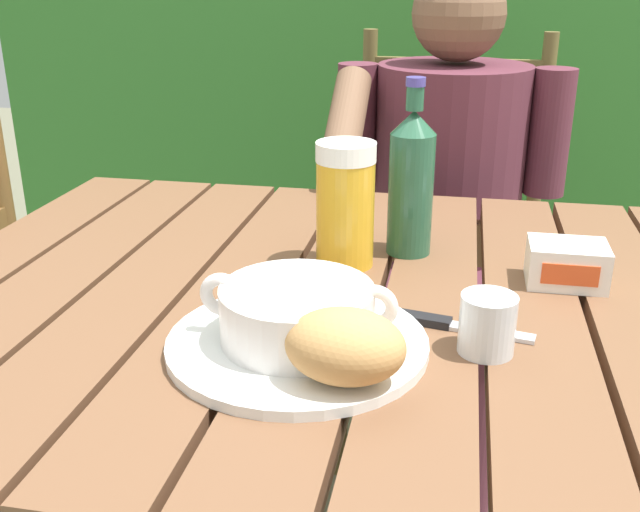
{
  "coord_description": "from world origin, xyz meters",
  "views": [
    {
      "loc": [
        0.15,
        -0.86,
        1.16
      ],
      "look_at": [
        -0.01,
        -0.06,
        0.84
      ],
      "focal_mm": 41.5,
      "sensor_mm": 36.0,
      "label": 1
    }
  ],
  "objects_px": {
    "chair_near_diner": "(444,256)",
    "beer_glass": "(343,205)",
    "butter_tub": "(567,264)",
    "soup_bowl": "(297,312)",
    "water_glass_small": "(487,324)",
    "person_eating": "(445,198)",
    "beer_bottle": "(411,181)",
    "bread_roll": "(345,346)",
    "table_knife": "(448,324)",
    "serving_plate": "(297,343)"
  },
  "relations": [
    {
      "from": "beer_glass",
      "to": "butter_tub",
      "type": "bearing_deg",
      "value": -2.34
    },
    {
      "from": "person_eating",
      "to": "beer_glass",
      "type": "bearing_deg",
      "value": -102.01
    },
    {
      "from": "soup_bowl",
      "to": "water_glass_small",
      "type": "bearing_deg",
      "value": 8.8
    },
    {
      "from": "serving_plate",
      "to": "beer_glass",
      "type": "relative_size",
      "value": 1.65
    },
    {
      "from": "chair_near_diner",
      "to": "butter_tub",
      "type": "height_order",
      "value": "chair_near_diner"
    },
    {
      "from": "beer_bottle",
      "to": "butter_tub",
      "type": "distance_m",
      "value": 0.24
    },
    {
      "from": "chair_near_diner",
      "to": "person_eating",
      "type": "relative_size",
      "value": 0.86
    },
    {
      "from": "chair_near_diner",
      "to": "beer_bottle",
      "type": "bearing_deg",
      "value": -93.35
    },
    {
      "from": "beer_bottle",
      "to": "serving_plate",
      "type": "bearing_deg",
      "value": -106.75
    },
    {
      "from": "table_knife",
      "to": "water_glass_small",
      "type": "bearing_deg",
      "value": -50.68
    },
    {
      "from": "bread_roll",
      "to": "table_knife",
      "type": "distance_m",
      "value": 0.19
    },
    {
      "from": "beer_glass",
      "to": "water_glass_small",
      "type": "relative_size",
      "value": 2.63
    },
    {
      "from": "person_eating",
      "to": "beer_bottle",
      "type": "bearing_deg",
      "value": -94.3
    },
    {
      "from": "beer_bottle",
      "to": "beer_glass",
      "type": "bearing_deg",
      "value": -143.55
    },
    {
      "from": "person_eating",
      "to": "water_glass_small",
      "type": "bearing_deg",
      "value": -85.33
    },
    {
      "from": "water_glass_small",
      "to": "soup_bowl",
      "type": "bearing_deg",
      "value": -171.2
    },
    {
      "from": "soup_bowl",
      "to": "beer_glass",
      "type": "bearing_deg",
      "value": 88.06
    },
    {
      "from": "bread_roll",
      "to": "table_knife",
      "type": "relative_size",
      "value": 0.75
    },
    {
      "from": "beer_glass",
      "to": "beer_bottle",
      "type": "relative_size",
      "value": 0.69
    },
    {
      "from": "serving_plate",
      "to": "butter_tub",
      "type": "bearing_deg",
      "value": 38.0
    },
    {
      "from": "beer_bottle",
      "to": "table_knife",
      "type": "height_order",
      "value": "beer_bottle"
    },
    {
      "from": "beer_glass",
      "to": "soup_bowl",
      "type": "bearing_deg",
      "value": -91.94
    },
    {
      "from": "serving_plate",
      "to": "table_knife",
      "type": "distance_m",
      "value": 0.18
    },
    {
      "from": "beer_bottle",
      "to": "table_knife",
      "type": "distance_m",
      "value": 0.26
    },
    {
      "from": "soup_bowl",
      "to": "water_glass_small",
      "type": "relative_size",
      "value": 3.29
    },
    {
      "from": "chair_near_diner",
      "to": "soup_bowl",
      "type": "relative_size",
      "value": 4.69
    },
    {
      "from": "person_eating",
      "to": "beer_bottle",
      "type": "height_order",
      "value": "person_eating"
    },
    {
      "from": "chair_near_diner",
      "to": "soup_bowl",
      "type": "height_order",
      "value": "chair_near_diner"
    },
    {
      "from": "butter_tub",
      "to": "chair_near_diner",
      "type": "bearing_deg",
      "value": 101.78
    },
    {
      "from": "beer_bottle",
      "to": "person_eating",
      "type": "bearing_deg",
      "value": 85.7
    },
    {
      "from": "beer_bottle",
      "to": "water_glass_small",
      "type": "height_order",
      "value": "beer_bottle"
    },
    {
      "from": "person_eating",
      "to": "table_knife",
      "type": "distance_m",
      "value": 0.77
    },
    {
      "from": "soup_bowl",
      "to": "butter_tub",
      "type": "bearing_deg",
      "value": 38.0
    },
    {
      "from": "beer_glass",
      "to": "serving_plate",
      "type": "bearing_deg",
      "value": -91.94
    },
    {
      "from": "serving_plate",
      "to": "butter_tub",
      "type": "xyz_separation_m",
      "value": [
        0.31,
        0.24,
        0.02
      ]
    },
    {
      "from": "chair_near_diner",
      "to": "beer_bottle",
      "type": "xyz_separation_m",
      "value": [
        -0.04,
        -0.73,
        0.39
      ]
    },
    {
      "from": "serving_plate",
      "to": "beer_bottle",
      "type": "height_order",
      "value": "beer_bottle"
    },
    {
      "from": "bread_roll",
      "to": "table_knife",
      "type": "bearing_deg",
      "value": 58.44
    },
    {
      "from": "serving_plate",
      "to": "chair_near_diner",
      "type": "bearing_deg",
      "value": 82.51
    },
    {
      "from": "bread_roll",
      "to": "water_glass_small",
      "type": "bearing_deg",
      "value": 37.8
    },
    {
      "from": "beer_bottle",
      "to": "butter_tub",
      "type": "relative_size",
      "value": 2.5
    },
    {
      "from": "bread_roll",
      "to": "table_knife",
      "type": "height_order",
      "value": "bread_roll"
    },
    {
      "from": "beer_bottle",
      "to": "table_knife",
      "type": "xyz_separation_m",
      "value": [
        0.07,
        -0.23,
        -0.1
      ]
    },
    {
      "from": "water_glass_small",
      "to": "beer_bottle",
      "type": "bearing_deg",
      "value": 110.51
    },
    {
      "from": "beer_bottle",
      "to": "table_knife",
      "type": "bearing_deg",
      "value": -74.4
    },
    {
      "from": "chair_near_diner",
      "to": "beer_glass",
      "type": "xyz_separation_m",
      "value": [
        -0.13,
        -0.8,
        0.37
      ]
    },
    {
      "from": "chair_near_diner",
      "to": "beer_bottle",
      "type": "height_order",
      "value": "beer_bottle"
    },
    {
      "from": "beer_glass",
      "to": "beer_bottle",
      "type": "distance_m",
      "value": 0.11
    },
    {
      "from": "water_glass_small",
      "to": "table_knife",
      "type": "height_order",
      "value": "water_glass_small"
    },
    {
      "from": "serving_plate",
      "to": "soup_bowl",
      "type": "xyz_separation_m",
      "value": [
        0.0,
        0.0,
        0.04
      ]
    }
  ]
}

